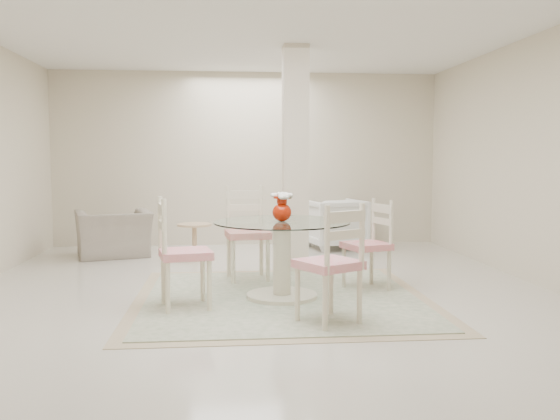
{
  "coord_description": "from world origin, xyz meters",
  "views": [
    {
      "loc": [
        -0.34,
        -5.84,
        1.36
      ],
      "look_at": [
        0.19,
        -0.0,
        0.85
      ],
      "focal_mm": 38.0,
      "sensor_mm": 36.0,
      "label": 1
    }
  ],
  "objects": [
    {
      "name": "dining_chair_north",
      "position": [
        -0.11,
        0.77,
        0.61
      ],
      "size": [
        0.52,
        0.52,
        1.16
      ],
      "rotation": [
        0.0,
        0.0,
        0.12
      ],
      "color": "beige",
      "rests_on": "ground"
    },
    {
      "name": "column",
      "position": [
        0.5,
        1.3,
        1.35
      ],
      "size": [
        0.3,
        0.3,
        2.7
      ],
      "primitive_type": "cube",
      "color": "beige",
      "rests_on": "ground"
    },
    {
      "name": "area_rug",
      "position": [
        0.19,
        -0.2,
        0.01
      ],
      "size": [
        2.84,
        2.84,
        0.02
      ],
      "color": "tan",
      "rests_on": "ground"
    },
    {
      "name": "dining_chair_south",
      "position": [
        0.53,
        -1.17,
        0.58
      ],
      "size": [
        0.6,
        0.6,
        1.11
      ],
      "rotation": [
        0.0,
        0.0,
        3.66
      ],
      "color": "beige",
      "rests_on": "ground"
    },
    {
      "name": "ground",
      "position": [
        0.0,
        0.0,
        0.0
      ],
      "size": [
        7.0,
        7.0,
        0.0
      ],
      "primitive_type": "plane",
      "color": "beige",
      "rests_on": "ground"
    },
    {
      "name": "dining_chair_west",
      "position": [
        -0.78,
        -0.51,
        0.59
      ],
      "size": [
        0.53,
        0.53,
        1.12
      ],
      "rotation": [
        0.0,
        0.0,
        1.77
      ],
      "color": "#F5EBC9",
      "rests_on": "ground"
    },
    {
      "name": "armchair_white",
      "position": [
        1.3,
        2.98,
        0.38
      ],
      "size": [
        0.96,
        0.98,
        0.75
      ],
      "primitive_type": "imported",
      "rotation": [
        0.0,
        0.0,
        3.36
      ],
      "color": "white",
      "rests_on": "ground"
    },
    {
      "name": "dining_table",
      "position": [
        0.19,
        -0.2,
        0.39
      ],
      "size": [
        1.31,
        1.31,
        0.76
      ],
      "rotation": [
        0.0,
        0.0,
        0.32
      ],
      "color": "beige",
      "rests_on": "ground"
    },
    {
      "name": "recliner_taupe",
      "position": [
        -1.9,
        2.5,
        0.32
      ],
      "size": [
        1.18,
        1.1,
        0.64
      ],
      "primitive_type": "imported",
      "rotation": [
        0.0,
        0.0,
        3.44
      ],
      "color": "gray",
      "rests_on": "ground"
    },
    {
      "name": "side_table",
      "position": [
        -0.77,
        2.17,
        0.22
      ],
      "size": [
        0.46,
        0.46,
        0.48
      ],
      "color": "#D3B382",
      "rests_on": "ground"
    },
    {
      "name": "room_shell",
      "position": [
        0.0,
        0.0,
        1.86
      ],
      "size": [
        6.02,
        7.02,
        2.71
      ],
      "color": "beige",
      "rests_on": "ground"
    },
    {
      "name": "red_vase",
      "position": [
        0.2,
        -0.21,
        0.9
      ],
      "size": [
        0.21,
        0.2,
        0.28
      ],
      "color": "#A51905",
      "rests_on": "dining_table"
    },
    {
      "name": "dining_chair_east",
      "position": [
        1.16,
        0.11,
        0.54
      ],
      "size": [
        0.52,
        0.52,
        1.03
      ],
      "rotation": [
        0.0,
        0.0,
        -1.26
      ],
      "color": "beige",
      "rests_on": "ground"
    }
  ]
}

